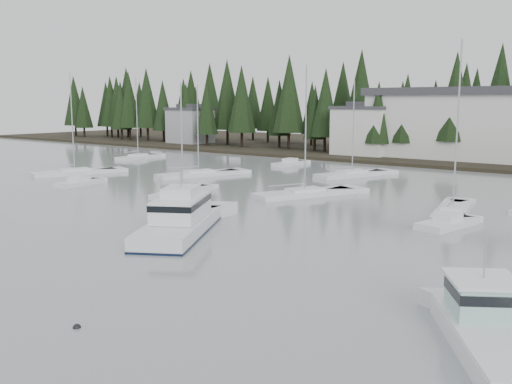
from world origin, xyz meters
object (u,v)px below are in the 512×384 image
sailboat_0 (138,158)px  runabout_0 (79,184)px  sailboat_11 (183,194)px  runabout_1 (447,225)px  house_far_west (190,124)px  lobster_boat_teal (491,335)px  sailboat_8 (305,195)px  house_west (364,129)px  sailboat_4 (352,176)px  harbor_inn (462,124)px  runabout_3 (290,164)px  cabin_cruiser_center (180,223)px  sailboat_10 (453,213)px  sailboat_3 (75,174)px  sailboat_1 (199,176)px

sailboat_0 → runabout_0: 30.04m
sailboat_11 → runabout_1: size_ratio=1.94×
house_far_west → sailboat_11: (45.61, -48.11, -4.34)m
lobster_boat_teal → runabout_1: (-8.66, 20.10, -0.41)m
house_far_west → sailboat_11: size_ratio=0.73×
sailboat_8 → sailboat_11: bearing=148.3°
house_west → sailboat_4: sailboat_4 is taller
house_far_west → harbor_inn: bearing=1.3°
sailboat_0 → runabout_3: size_ratio=2.09×
lobster_boat_teal → harbor_inn: bearing=-13.8°
sailboat_4 → sailboat_8: bearing=-147.4°
cabin_cruiser_center → sailboat_10: sailboat_10 is taller
lobster_boat_teal → sailboat_11: 39.56m
runabout_0 → sailboat_4: bearing=-47.9°
sailboat_3 → runabout_3: (15.92, 25.73, 0.07)m
harbor_inn → sailboat_0: sailboat_0 is taller
harbor_inn → lobster_boat_teal: (23.44, -68.11, -5.23)m
sailboat_11 → sailboat_4: bearing=-27.6°
sailboat_3 → runabout_1: (48.71, -1.61, 0.07)m
lobster_boat_teal → sailboat_4: sailboat_4 is taller
cabin_cruiser_center → sailboat_10: (12.93, 18.86, -0.67)m
house_west → harbor_inn: size_ratio=0.32×
lobster_boat_teal → sailboat_8: (-24.78, 25.53, -0.48)m
runabout_0 → sailboat_0: bearing=27.6°
house_west → sailboat_0: bearing=-139.1°
house_west → sailboat_3: size_ratio=0.71×
cabin_cruiser_center → sailboat_3: bearing=36.5°
house_far_west → cabin_cruiser_center: size_ratio=0.71×
lobster_boat_teal → sailboat_1: size_ratio=0.72×
lobster_boat_teal → sailboat_8: 35.58m
sailboat_4 → runabout_1: (19.58, -21.68, 0.07)m
sailboat_3 → runabout_0: 10.21m
runabout_0 → cabin_cruiser_center: bearing=-119.9°
house_west → runabout_3: size_ratio=1.47×
harbor_inn → runabout_1: 50.55m
house_west → sailboat_1: 35.34m
house_west → cabin_cruiser_center: (15.49, -58.29, -3.90)m
sailboat_0 → sailboat_11: bearing=-131.1°
lobster_boat_teal → sailboat_11: bearing=29.1°
sailboat_10 → lobster_boat_teal: bearing=-170.5°
sailboat_1 → sailboat_8: bearing=-84.7°
sailboat_1 → sailboat_4: size_ratio=0.96×
sailboat_3 → runabout_3: size_ratio=2.05×
sailboat_4 → sailboat_0: bearing=112.7°
runabout_0 → sailboat_11: bearing=-89.3°
cabin_cruiser_center → runabout_3: bearing=-5.3°
sailboat_8 → sailboat_10: (14.73, -0.19, 0.03)m
house_far_west → lobster_boat_teal: size_ratio=1.00×
runabout_1 → sailboat_3: bearing=99.7°
sailboat_11 → sailboat_0: bearing=44.2°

